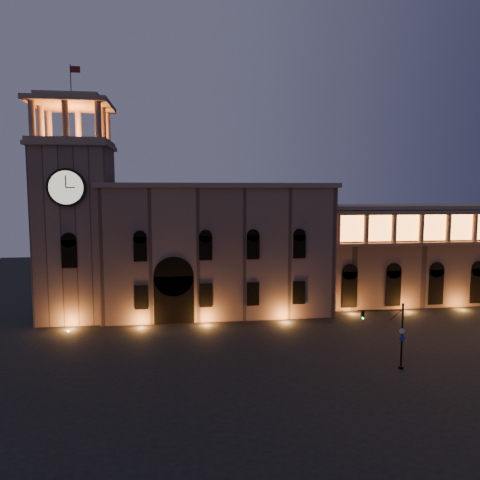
% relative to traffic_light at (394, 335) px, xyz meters
% --- Properties ---
extents(ground, '(160.00, 160.00, 0.00)m').
position_rel_traffic_light_xyz_m(ground, '(-12.40, 1.86, -3.30)').
color(ground, black).
rests_on(ground, ground).
extents(government_building, '(30.80, 12.80, 17.60)m').
position_rel_traffic_light_xyz_m(government_building, '(-14.47, 23.79, 5.47)').
color(government_building, '#785B4E').
rests_on(government_building, ground).
extents(clock_tower, '(9.80, 9.80, 32.40)m').
position_rel_traffic_light_xyz_m(clock_tower, '(-32.90, 22.84, 9.20)').
color(clock_tower, '#785B4E').
rests_on(clock_tower, ground).
extents(colonnade_wing, '(40.60, 11.50, 14.50)m').
position_rel_traffic_light_xyz_m(colonnade_wing, '(19.60, 25.78, 4.03)').
color(colonnade_wing, brown).
rests_on(colonnade_wing, ground).
extents(traffic_light, '(4.58, 0.63, 6.29)m').
position_rel_traffic_light_xyz_m(traffic_light, '(0.00, 0.00, 0.00)').
color(traffic_light, black).
rests_on(traffic_light, ground).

